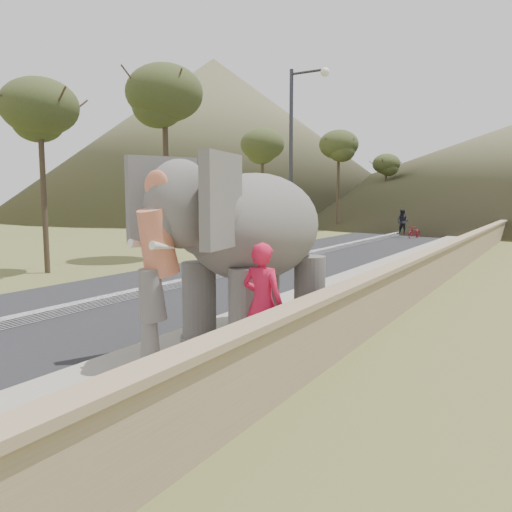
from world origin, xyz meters
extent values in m
plane|color=olive|center=(0.00, 0.00, 0.00)|extent=(160.00, 160.00, 0.00)
cube|color=black|center=(-5.00, 10.00, 0.01)|extent=(7.00, 120.00, 0.03)
cube|color=black|center=(-5.00, 10.00, 0.11)|extent=(0.35, 120.00, 0.22)
cube|color=#9E9687|center=(0.00, 10.00, 0.07)|extent=(3.00, 120.00, 0.15)
cube|color=tan|center=(1.65, 10.00, 0.55)|extent=(0.30, 120.00, 1.10)
cylinder|color=#303036|center=(-5.00, 15.09, 4.00)|extent=(0.16, 0.16, 8.00)
cylinder|color=#303036|center=(-4.20, 15.09, 7.80)|extent=(1.60, 0.10, 0.10)
sphere|color=#FFF2CC|center=(-3.50, 15.09, 7.70)|extent=(0.36, 0.36, 0.36)
cylinder|color=#2D2D33|center=(-4.50, 14.81, 1.00)|extent=(0.08, 0.08, 2.00)
cube|color=yellow|center=(-4.50, 14.81, 2.10)|extent=(0.60, 0.05, 0.60)
cone|color=brown|center=(-38.00, 55.00, 11.00)|extent=(60.00, 60.00, 22.00)
imported|color=red|center=(0.95, 2.66, 1.11)|extent=(0.70, 0.46, 1.92)
imported|color=maroon|center=(-3.36, 29.93, 0.41)|extent=(0.89, 1.66, 0.83)
imported|color=black|center=(-4.18, 29.93, 1.09)|extent=(0.94, 0.80, 1.68)
camera|label=1|loc=(4.84, -3.93, 2.77)|focal=35.00mm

